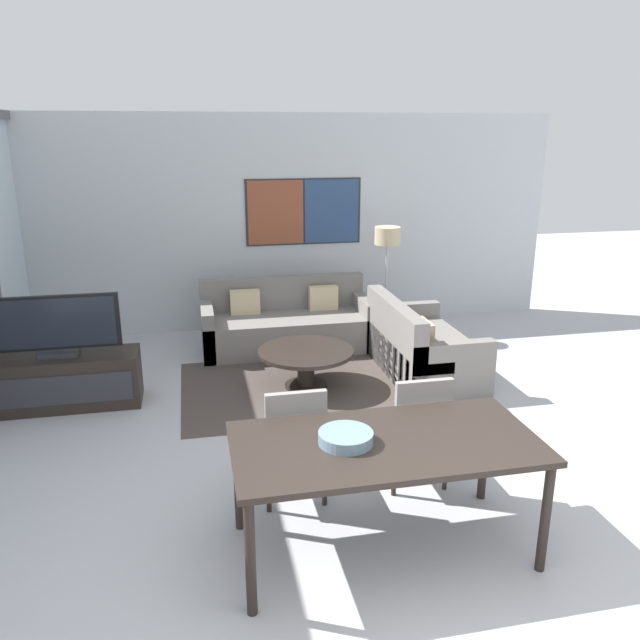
# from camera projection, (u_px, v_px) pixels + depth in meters

# --- Properties ---
(ground_plane) EXTENTS (24.00, 24.00, 0.00)m
(ground_plane) POSITION_uv_depth(u_px,v_px,m) (439.00, 622.00, 3.42)
(ground_plane) COLOR #B2B2B7
(wall_back) EXTENTS (7.45, 0.09, 2.80)m
(wall_back) POSITION_uv_depth(u_px,v_px,m) (283.00, 223.00, 8.25)
(wall_back) COLOR silver
(wall_back) RESTS_ON ground_plane
(area_rug) EXTENTS (2.57, 1.86, 0.01)m
(area_rug) POSITION_uv_depth(u_px,v_px,m) (306.00, 386.00, 6.55)
(area_rug) COLOR #473D38
(area_rug) RESTS_ON ground_plane
(tv_console) EXTENTS (1.45, 0.49, 0.52)m
(tv_console) POSITION_uv_depth(u_px,v_px,m) (63.00, 381.00, 6.02)
(tv_console) COLOR black
(tv_console) RESTS_ON ground_plane
(television) EXTENTS (1.17, 0.20, 0.60)m
(television) POSITION_uv_depth(u_px,v_px,m) (56.00, 326.00, 5.86)
(television) COLOR #2D2D33
(television) RESTS_ON tv_console
(sofa_main) EXTENTS (2.06, 0.87, 0.83)m
(sofa_main) POSITION_uv_depth(u_px,v_px,m) (286.00, 325.00, 7.71)
(sofa_main) COLOR slate
(sofa_main) RESTS_ON ground_plane
(sofa_side) EXTENTS (0.87, 1.60, 0.83)m
(sofa_side) POSITION_uv_depth(u_px,v_px,m) (418.00, 350.00, 6.83)
(sofa_side) COLOR slate
(sofa_side) RESTS_ON ground_plane
(coffee_table) EXTENTS (0.99, 0.99, 0.41)m
(coffee_table) POSITION_uv_depth(u_px,v_px,m) (306.00, 359.00, 6.46)
(coffee_table) COLOR black
(coffee_table) RESTS_ON ground_plane
(dining_table) EXTENTS (1.88, 0.92, 0.77)m
(dining_table) POSITION_uv_depth(u_px,v_px,m) (385.00, 451.00, 3.82)
(dining_table) COLOR black
(dining_table) RESTS_ON ground_plane
(dining_chair_left) EXTENTS (0.46, 0.46, 0.90)m
(dining_chair_left) POSITION_uv_depth(u_px,v_px,m) (293.00, 436.00, 4.41)
(dining_chair_left) COLOR gray
(dining_chair_left) RESTS_ON ground_plane
(dining_chair_centre) EXTENTS (0.46, 0.46, 0.90)m
(dining_chair_centre) POSITION_uv_depth(u_px,v_px,m) (416.00, 423.00, 4.61)
(dining_chair_centre) COLOR gray
(dining_chair_centre) RESTS_ON ground_plane
(fruit_bowl) EXTENTS (0.33, 0.33, 0.07)m
(fruit_bowl) POSITION_uv_depth(u_px,v_px,m) (346.00, 437.00, 3.76)
(fruit_bowl) COLOR slate
(fruit_bowl) RESTS_ON dining_table
(floor_lamp) EXTENTS (0.32, 0.32, 1.44)m
(floor_lamp) POSITION_uv_depth(u_px,v_px,m) (387.00, 246.00, 7.78)
(floor_lamp) COLOR #2D2D33
(floor_lamp) RESTS_ON ground_plane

